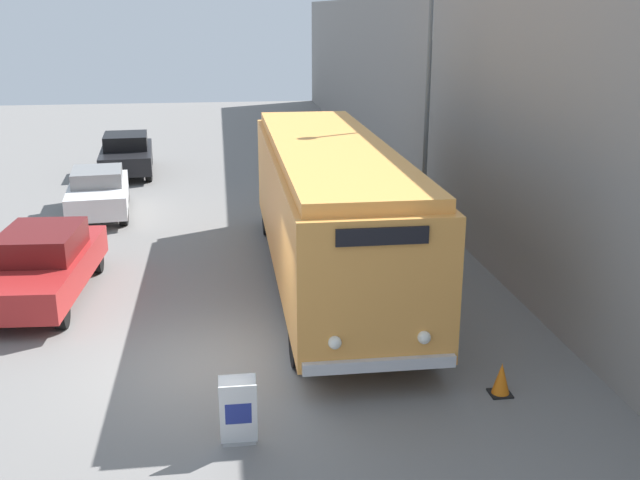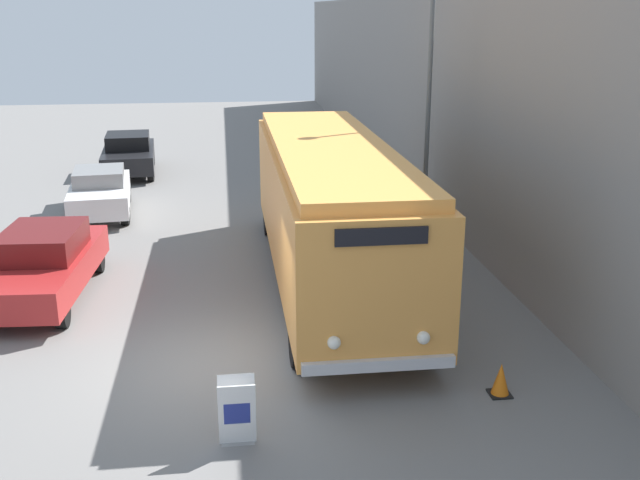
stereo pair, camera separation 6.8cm
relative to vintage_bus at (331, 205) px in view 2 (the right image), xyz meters
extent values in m
plane|color=slate|center=(-2.74, -3.95, -1.89)|extent=(80.00, 80.00, 0.00)
cube|color=gray|center=(4.16, 6.05, 1.41)|extent=(0.30, 60.00, 6.59)
cylinder|color=black|center=(-1.17, -4.14, -1.36)|extent=(0.28, 1.06, 1.06)
cylinder|color=black|center=(1.17, -4.14, -1.36)|extent=(0.28, 1.06, 1.06)
cylinder|color=black|center=(-1.17, 4.15, -1.36)|extent=(0.28, 1.06, 1.06)
cylinder|color=black|center=(1.17, 4.15, -1.36)|extent=(0.28, 1.06, 1.06)
cube|color=#EF9E47|center=(0.00, 0.01, -0.09)|extent=(2.67, 11.09, 2.55)
cube|color=#FEA74B|center=(0.00, 0.01, 1.31)|extent=(2.46, 10.64, 0.24)
cube|color=silver|center=(0.00, -5.60, -1.24)|extent=(2.54, 0.12, 0.20)
sphere|color=white|center=(-0.73, -5.57, -0.81)|extent=(0.22, 0.22, 0.22)
sphere|color=white|center=(0.73, -5.57, -0.81)|extent=(0.22, 0.22, 0.22)
cube|color=black|center=(0.00, -5.56, 0.94)|extent=(1.47, 0.06, 0.28)
cube|color=gray|center=(-2.32, -6.54, -1.88)|extent=(0.49, 0.22, 0.01)
cube|color=white|center=(-2.32, -6.63, -1.37)|extent=(0.55, 0.21, 1.04)
cube|color=white|center=(-2.32, -6.45, -1.37)|extent=(0.55, 0.21, 1.04)
cube|color=navy|center=(-2.32, -6.65, -1.35)|extent=(0.38, 0.07, 0.36)
cylinder|color=#595E60|center=(2.84, 2.33, 1.42)|extent=(0.12, 0.12, 6.62)
cylinder|color=black|center=(-5.73, -1.86, -1.56)|extent=(0.22, 0.67, 0.67)
cylinder|color=black|center=(-7.13, 1.59, -1.56)|extent=(0.22, 0.67, 0.67)
cylinder|color=black|center=(-5.53, 1.49, -1.56)|extent=(0.22, 0.67, 0.67)
cube|color=#A52323|center=(-6.43, -0.13, -1.23)|extent=(2.16, 4.86, 0.66)
cube|color=#5B1313|center=(-6.42, -0.01, -0.62)|extent=(1.72, 2.24, 0.57)
cylinder|color=black|center=(-6.85, 5.50, -1.58)|extent=(0.22, 0.61, 0.61)
cylinder|color=black|center=(-5.37, 5.65, -1.58)|extent=(0.22, 0.61, 0.61)
cylinder|color=black|center=(-7.12, 8.18, -1.58)|extent=(0.22, 0.61, 0.61)
cylinder|color=black|center=(-5.64, 8.32, -1.58)|extent=(0.22, 0.61, 0.61)
cube|color=silver|center=(-6.25, 6.91, -1.24)|extent=(2.14, 4.24, 0.68)
cube|color=gray|center=(-6.26, 7.01, -0.68)|extent=(1.66, 1.98, 0.45)
cylinder|color=black|center=(-6.76, 11.42, -1.57)|extent=(0.22, 0.65, 0.65)
cylinder|color=black|center=(-5.13, 11.54, -1.57)|extent=(0.22, 0.65, 0.65)
cylinder|color=black|center=(-6.99, 14.46, -1.57)|extent=(0.22, 0.65, 0.65)
cylinder|color=black|center=(-5.36, 14.58, -1.57)|extent=(0.22, 0.65, 0.65)
cube|color=black|center=(-6.06, 13.00, -1.22)|extent=(2.22, 4.58, 0.68)
cube|color=black|center=(-6.07, 13.11, -0.61)|extent=(1.76, 2.12, 0.54)
cube|color=black|center=(2.06, -5.66, -1.87)|extent=(0.36, 0.36, 0.03)
cone|color=orange|center=(2.06, -5.66, -1.59)|extent=(0.30, 0.30, 0.54)
camera|label=1|loc=(-2.41, -16.36, 4.30)|focal=42.00mm
camera|label=2|loc=(-2.35, -16.37, 4.30)|focal=42.00mm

